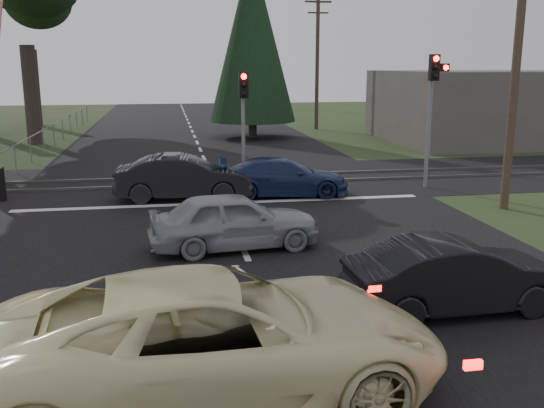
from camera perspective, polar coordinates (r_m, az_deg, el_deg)
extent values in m
plane|color=#273719|center=(11.72, -0.75, -8.81)|extent=(120.00, 120.00, 0.00)
cube|color=black|center=(21.26, -5.06, 1.14)|extent=(14.00, 100.00, 0.01)
cube|color=black|center=(23.22, -5.49, 2.14)|extent=(120.00, 8.00, 0.01)
cube|color=silver|center=(19.51, -4.60, 0.10)|extent=(13.00, 0.35, 0.00)
cube|color=#59544C|center=(22.42, -5.33, 1.87)|extent=(120.00, 0.12, 0.10)
cube|color=#59544C|center=(23.99, -5.64, 2.60)|extent=(120.00, 0.12, 0.10)
cylinder|color=slate|center=(22.47, 14.47, 6.32)|extent=(0.14, 0.14, 3.80)
cube|color=black|center=(22.17, 15.02, 12.30)|extent=(0.32, 0.24, 0.90)
sphere|color=#FF0C07|center=(22.05, 15.21, 13.07)|extent=(0.20, 0.20, 0.20)
sphere|color=black|center=(22.05, 15.16, 12.29)|extent=(0.18, 0.18, 0.18)
sphere|color=black|center=(22.06, 15.11, 11.51)|extent=(0.18, 0.18, 0.18)
cube|color=black|center=(22.33, 15.92, 12.25)|extent=(0.28, 0.22, 0.28)
sphere|color=#FF0C07|center=(22.22, 16.06, 12.24)|extent=(0.18, 0.18, 0.18)
cylinder|color=slate|center=(21.89, -2.71, 5.75)|extent=(0.14, 0.14, 3.20)
cube|color=black|center=(21.55, -2.70, 11.11)|extent=(0.32, 0.24, 0.90)
sphere|color=#FF0C07|center=(21.41, -2.67, 11.90)|extent=(0.20, 0.20, 0.20)
sphere|color=black|center=(21.42, -2.66, 11.10)|extent=(0.18, 0.18, 0.18)
sphere|color=black|center=(21.43, -2.65, 10.30)|extent=(0.18, 0.18, 0.18)
cylinder|color=#4C3D2D|center=(19.62, 22.04, 12.51)|extent=(0.26, 0.26, 9.00)
cylinder|color=#4C3D2D|center=(42.00, 4.28, 13.15)|extent=(0.26, 0.26, 9.00)
cube|color=#4C3D2D|center=(42.20, 4.37, 18.46)|extent=(1.80, 0.12, 0.12)
cube|color=#4C3D2D|center=(42.14, 4.36, 17.51)|extent=(1.40, 0.10, 0.10)
cylinder|color=#4C3D2D|center=(66.53, -1.11, 13.11)|extent=(0.26, 0.26, 9.00)
cube|color=#4C3D2D|center=(66.65, -1.12, 16.47)|extent=(1.80, 0.12, 0.12)
cube|color=#4C3D2D|center=(66.62, -1.12, 15.86)|extent=(1.40, 0.10, 0.10)
cylinder|color=#473D33|center=(36.51, -21.72, 9.49)|extent=(0.80, 0.80, 5.40)
cylinder|color=#473D33|center=(47.68, -21.48, 10.12)|extent=(0.80, 0.80, 5.40)
cylinder|color=#473D33|center=(37.26, -1.84, 7.82)|extent=(0.50, 0.50, 2.00)
cone|color=black|center=(37.15, -1.90, 15.52)|extent=(5.20, 5.20, 10.00)
cube|color=#59514C|center=(38.30, 21.35, 8.59)|extent=(14.00, 10.00, 4.00)
imported|color=#F1EBAD|center=(8.20, -5.20, -12.39)|extent=(6.24, 3.18, 1.69)
imported|color=black|center=(11.40, 16.99, -6.50)|extent=(4.06, 1.58, 1.32)
imported|color=#919399|center=(14.56, -3.60, -1.58)|extent=(4.21, 2.05, 1.39)
imported|color=navy|center=(20.50, 1.06, 2.55)|extent=(4.55, 2.23, 1.27)
imported|color=black|center=(20.13, -8.29, 2.49)|extent=(4.54, 1.87, 1.46)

